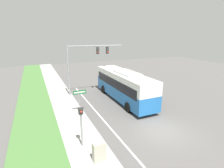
{
  "coord_description": "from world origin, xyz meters",
  "views": [
    {
      "loc": [
        -8.92,
        -9.9,
        7.56
      ],
      "look_at": [
        -0.47,
        8.85,
        1.86
      ],
      "focal_mm": 28.0,
      "sensor_mm": 36.0,
      "label": 1
    }
  ],
  "objects": [
    {
      "name": "pedestrian_signal",
      "position": [
        -6.44,
        0.66,
        2.03
      ],
      "size": [
        0.28,
        0.34,
        2.97
      ],
      "color": "#939399",
      "rests_on": "ground_plane"
    },
    {
      "name": "utility_cabinet",
      "position": [
        -5.88,
        -1.26,
        0.74
      ],
      "size": [
        0.78,
        0.45,
        1.25
      ],
      "color": "#B7B29E",
      "rests_on": "sidewalk"
    },
    {
      "name": "street_sign",
      "position": [
        -5.16,
        6.36,
        1.71
      ],
      "size": [
        1.31,
        0.08,
        2.42
      ],
      "color": "#939399",
      "rests_on": "ground_plane"
    },
    {
      "name": "lane_divider_near",
      "position": [
        -3.6,
        0.0,
        0.0
      ],
      "size": [
        0.14,
        30.0,
        0.01
      ],
      "color": "silver",
      "rests_on": "ground_plane"
    },
    {
      "name": "grass_verge",
      "position": [
        -9.4,
        0.0,
        0.05
      ],
      "size": [
        3.6,
        80.0,
        0.1
      ],
      "color": "#477538",
      "rests_on": "ground_plane"
    },
    {
      "name": "ground_plane",
      "position": [
        0.0,
        0.0,
        0.0
      ],
      "size": [
        80.0,
        80.0,
        0.0
      ],
      "primitive_type": "plane",
      "color": "#565451"
    },
    {
      "name": "bus",
      "position": [
        0.57,
        7.83,
        1.96
      ],
      "size": [
        2.71,
        10.91,
        3.62
      ],
      "color": "#236BB7",
      "rests_on": "ground_plane"
    },
    {
      "name": "sidewalk",
      "position": [
        -6.2,
        0.0,
        0.06
      ],
      "size": [
        2.8,
        80.0,
        0.12
      ],
      "color": "#9E9E99",
      "rests_on": "ground_plane"
    },
    {
      "name": "signal_gantry",
      "position": [
        -2.75,
        11.97,
        4.74
      ],
      "size": [
        7.5,
        0.41,
        6.55
      ],
      "color": "#939399",
      "rests_on": "ground_plane"
    }
  ]
}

